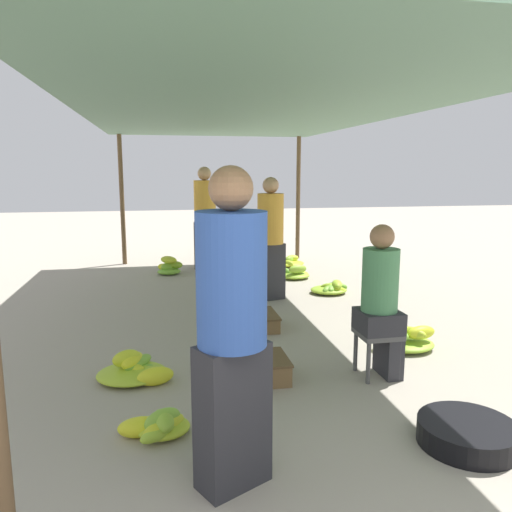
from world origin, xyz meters
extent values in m
cylinder|color=brown|center=(-1.65, 7.66, 1.17)|extent=(0.08, 0.08, 2.34)
cylinder|color=brown|center=(1.65, 7.66, 1.17)|extent=(0.08, 0.08, 2.34)
cube|color=#567A60|center=(0.00, 3.98, 2.36)|extent=(3.71, 7.76, 0.04)
cube|color=#2D2D33|center=(-0.63, 0.79, 0.41)|extent=(0.44, 0.37, 0.81)
cylinder|color=#3359B2|center=(-0.63, 0.79, 1.16)|extent=(0.50, 0.50, 0.71)
sphere|color=#9E704C|center=(-0.63, 0.79, 1.63)|extent=(0.23, 0.23, 0.23)
cube|color=#4C4C4C|center=(0.77, 2.03, 0.37)|extent=(0.34, 0.34, 0.04)
cylinder|color=#4C4C4C|center=(0.64, 1.89, 0.18)|extent=(0.04, 0.04, 0.35)
cylinder|color=#4C4C4C|center=(0.91, 1.89, 0.18)|extent=(0.04, 0.04, 0.35)
cylinder|color=#4C4C4C|center=(0.64, 2.16, 0.18)|extent=(0.04, 0.04, 0.35)
cylinder|color=#4C4C4C|center=(0.91, 2.16, 0.18)|extent=(0.04, 0.04, 0.35)
cube|color=#2D2D33|center=(0.88, 2.03, 0.20)|extent=(0.14, 0.31, 0.39)
cube|color=#2D2D33|center=(0.77, 2.03, 0.48)|extent=(0.34, 0.34, 0.18)
cylinder|color=#4C8C59|center=(0.77, 2.03, 0.83)|extent=(0.30, 0.30, 0.52)
sphere|color=#9E704C|center=(0.77, 2.03, 1.19)|extent=(0.20, 0.20, 0.20)
cylinder|color=black|center=(0.88, 0.91, 0.07)|extent=(0.62, 0.62, 0.15)
ellipsoid|color=#CCD628|center=(-1.01, 1.34, 0.08)|extent=(0.34, 0.32, 0.12)
ellipsoid|color=yellow|center=(-1.16, 1.40, 0.06)|extent=(0.30, 0.17, 0.13)
ellipsoid|color=#90BE32|center=(-1.01, 1.36, 0.12)|extent=(0.18, 0.27, 0.12)
ellipsoid|color=#9BC230|center=(-1.03, 1.29, 0.08)|extent=(0.29, 0.25, 0.09)
ellipsoid|color=#84B934|center=(-1.01, 1.38, 0.11)|extent=(0.29, 0.26, 0.14)
ellipsoid|color=#B4CC2C|center=(-1.01, 1.40, 0.05)|extent=(0.35, 0.31, 0.10)
ellipsoid|color=#7DB636|center=(-1.21, 2.42, 0.11)|extent=(0.29, 0.34, 0.10)
ellipsoid|color=#C7D428|center=(-1.30, 2.39, 0.17)|extent=(0.27, 0.22, 0.14)
ellipsoid|color=#CCD628|center=(-1.25, 2.34, 0.07)|extent=(0.23, 0.16, 0.14)
ellipsoid|color=yellow|center=(-1.06, 2.19, 0.07)|extent=(0.33, 0.22, 0.15)
ellipsoid|color=#7EB735|center=(-1.15, 2.40, 0.05)|extent=(0.30, 0.26, 0.09)
ellipsoid|color=yellow|center=(-1.26, 2.41, 0.14)|extent=(0.25, 0.31, 0.13)
ellipsoid|color=#AAC82E|center=(-1.26, 2.34, 0.05)|extent=(0.58, 0.51, 0.10)
ellipsoid|color=#82B835|center=(-0.88, 6.60, 0.12)|extent=(0.29, 0.24, 0.14)
ellipsoid|color=#97C131|center=(-0.85, 6.65, 0.14)|extent=(0.27, 0.28, 0.11)
ellipsoid|color=#98C131|center=(-0.78, 6.65, 0.14)|extent=(0.33, 0.23, 0.13)
ellipsoid|color=#C0D12A|center=(-0.87, 6.56, 0.25)|extent=(0.35, 0.35, 0.12)
ellipsoid|color=yellow|center=(-0.95, 6.66, 0.11)|extent=(0.27, 0.27, 0.12)
ellipsoid|color=#76B437|center=(-0.87, 6.56, 0.05)|extent=(0.38, 0.34, 0.10)
ellipsoid|color=#A0C42F|center=(1.19, 6.03, 0.08)|extent=(0.24, 0.21, 0.12)
ellipsoid|color=#79B536|center=(1.16, 5.94, 0.12)|extent=(0.25, 0.34, 0.13)
ellipsoid|color=#73B237|center=(0.98, 5.93, 0.10)|extent=(0.16, 0.23, 0.13)
ellipsoid|color=#90BE32|center=(1.13, 5.78, 0.17)|extent=(0.35, 0.22, 0.14)
ellipsoid|color=yellow|center=(1.25, 5.97, 0.05)|extent=(0.28, 0.22, 0.09)
ellipsoid|color=#95C031|center=(1.10, 5.86, 0.05)|extent=(0.50, 0.44, 0.10)
ellipsoid|color=#9DC330|center=(1.43, 4.80, 0.13)|extent=(0.23, 0.36, 0.12)
ellipsoid|color=#76B437|center=(1.32, 4.74, 0.08)|extent=(0.22, 0.28, 0.11)
ellipsoid|color=#C7D429|center=(1.53, 4.88, 0.06)|extent=(0.16, 0.22, 0.09)
ellipsoid|color=#BFD12A|center=(1.38, 4.71, 0.06)|extent=(0.29, 0.13, 0.12)
ellipsoid|color=#9FC430|center=(1.32, 4.81, 0.08)|extent=(0.27, 0.19, 0.14)
ellipsoid|color=#7AB536|center=(1.28, 4.74, 0.07)|extent=(0.27, 0.28, 0.12)
ellipsoid|color=#76B437|center=(1.44, 4.85, 0.08)|extent=(0.33, 0.25, 0.13)
ellipsoid|color=#96C031|center=(1.32, 4.83, 0.05)|extent=(0.51, 0.45, 0.10)
ellipsoid|color=#B3CC2C|center=(1.36, 2.52, 0.17)|extent=(0.26, 0.30, 0.12)
ellipsoid|color=#CED727|center=(1.44, 2.50, 0.18)|extent=(0.32, 0.18, 0.13)
ellipsoid|color=yellow|center=(1.12, 2.54, 0.11)|extent=(0.31, 0.28, 0.12)
ellipsoid|color=#7FB735|center=(1.22, 2.51, 0.17)|extent=(0.18, 0.26, 0.10)
ellipsoid|color=#C4D329|center=(1.26, 2.58, 0.18)|extent=(0.23, 0.18, 0.14)
ellipsoid|color=#92BF32|center=(1.33, 2.57, 0.05)|extent=(0.54, 0.47, 0.10)
ellipsoid|color=#AFCA2D|center=(1.23, 6.76, 0.08)|extent=(0.22, 0.29, 0.10)
ellipsoid|color=#8CBC33|center=(1.30, 6.89, 0.12)|extent=(0.26, 0.28, 0.14)
ellipsoid|color=#9BC230|center=(1.26, 6.91, 0.09)|extent=(0.19, 0.25, 0.15)
ellipsoid|color=#C6D329|center=(1.36, 6.94, 0.14)|extent=(0.25, 0.17, 0.11)
ellipsoid|color=#C2D229|center=(1.26, 6.90, 0.05)|extent=(0.59, 0.51, 0.10)
cube|color=brown|center=(-0.20, 2.14, 0.08)|extent=(0.43, 0.43, 0.17)
cube|color=brown|center=(-0.20, 2.14, 0.18)|extent=(0.45, 0.45, 0.02)
cube|color=brown|center=(-0.03, 3.48, 0.07)|extent=(0.52, 0.52, 0.15)
cube|color=brown|center=(-0.03, 3.48, 0.16)|extent=(0.54, 0.54, 0.02)
cube|color=#2D2D33|center=(0.44, 4.68, 0.38)|extent=(0.40, 0.28, 0.76)
cylinder|color=gold|center=(0.44, 4.68, 1.09)|extent=(0.42, 0.42, 0.66)
sphere|color=tan|center=(0.44, 4.68, 1.52)|extent=(0.21, 0.21, 0.21)
cube|color=#4C4238|center=(-0.22, 6.96, 0.41)|extent=(0.42, 0.26, 0.82)
cylinder|color=gold|center=(-0.22, 6.96, 1.18)|extent=(0.42, 0.42, 0.72)
sphere|color=tan|center=(-0.22, 6.96, 1.66)|extent=(0.23, 0.23, 0.23)
camera|label=1|loc=(-0.99, -1.70, 1.73)|focal=35.00mm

